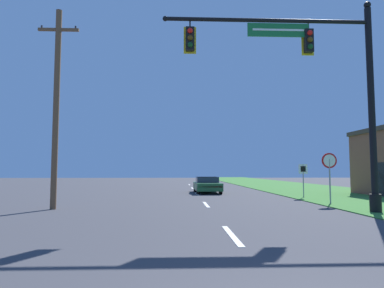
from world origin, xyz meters
name	(u,v)px	position (x,y,z in m)	size (l,w,h in m)	color
grass_verge_right	(300,188)	(10.50, 30.00, 0.02)	(10.00, 110.00, 0.04)	#38752D
road_center_line	(197,194)	(0.00, 22.00, 0.01)	(0.16, 34.80, 0.01)	silver
signal_mast	(323,82)	(4.43, 10.41, 5.23)	(8.64, 0.47, 8.57)	black
car_ahead	(207,185)	(0.83, 23.01, 0.60)	(1.89, 4.47, 1.19)	black
stop_sign	(329,167)	(6.16, 13.87, 1.86)	(0.76, 0.07, 2.50)	gray
route_sign_post	(303,173)	(6.32, 17.92, 1.53)	(0.55, 0.06, 2.03)	gray
utility_pole_near	(56,104)	(-6.76, 12.26, 4.59)	(1.80, 0.26, 8.87)	brown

